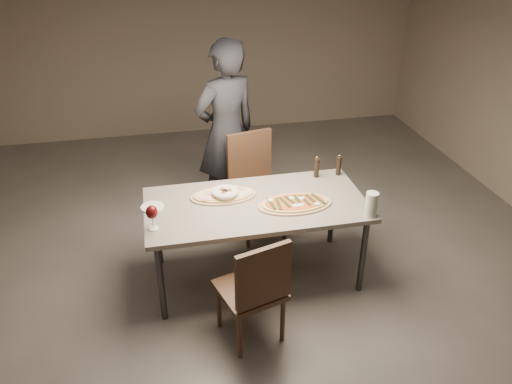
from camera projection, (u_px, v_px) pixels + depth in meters
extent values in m
plane|color=#5C554F|center=(256.00, 275.00, 4.43)|extent=(7.00, 7.00, 0.00)
plane|color=gray|center=(202.00, 33.00, 6.74)|extent=(6.00, 0.00, 6.00)
cube|color=gray|center=(256.00, 205.00, 4.08)|extent=(1.80, 0.90, 0.04)
cylinder|color=#333335|center=(161.00, 283.00, 3.80)|extent=(0.05, 0.05, 0.71)
cylinder|color=#333335|center=(363.00, 256.00, 4.09)|extent=(0.05, 0.05, 0.71)
cylinder|color=#333335|center=(157.00, 230.00, 4.43)|extent=(0.05, 0.05, 0.71)
cylinder|color=#333335|center=(332.00, 210.00, 4.73)|extent=(0.05, 0.05, 0.71)
ellipsoid|color=white|center=(270.00, 200.00, 4.03)|extent=(0.05, 0.05, 0.01)
ellipsoid|color=white|center=(302.00, 198.00, 4.06)|extent=(0.05, 0.05, 0.01)
ellipsoid|color=white|center=(301.00, 204.00, 3.97)|extent=(0.05, 0.05, 0.01)
ellipsoid|color=white|center=(292.00, 198.00, 4.06)|extent=(0.05, 0.05, 0.01)
ellipsoid|color=white|center=(296.00, 205.00, 3.96)|extent=(0.05, 0.05, 0.01)
ellipsoid|color=white|center=(317.00, 203.00, 3.98)|extent=(0.05, 0.05, 0.01)
cube|color=#203215|center=(271.00, 204.00, 3.98)|extent=(0.04, 0.18, 0.01)
cube|color=#203215|center=(279.00, 204.00, 3.98)|extent=(0.03, 0.18, 0.01)
cube|color=#203215|center=(285.00, 202.00, 4.00)|extent=(0.07, 0.17, 0.01)
cube|color=#203215|center=(291.00, 201.00, 4.02)|extent=(0.08, 0.17, 0.01)
cube|color=#203215|center=(298.00, 200.00, 4.03)|extent=(0.05, 0.18, 0.01)
cube|color=#203215|center=(305.00, 200.00, 4.03)|extent=(0.06, 0.18, 0.01)
cube|color=#203215|center=(312.00, 199.00, 4.04)|extent=(0.07, 0.17, 0.01)
cube|color=#203215|center=(318.00, 198.00, 4.05)|extent=(0.08, 0.17, 0.01)
cylinder|color=#CA7C82|center=(241.00, 189.00, 4.20)|extent=(0.07, 0.07, 0.00)
cylinder|color=#CA7C82|center=(208.00, 194.00, 4.13)|extent=(0.07, 0.07, 0.00)
cylinder|color=#CA7C82|center=(216.00, 196.00, 4.09)|extent=(0.07, 0.07, 0.00)
cylinder|color=#CA7C82|center=(225.00, 192.00, 4.16)|extent=(0.07, 0.07, 0.00)
cylinder|color=#CA7C82|center=(206.00, 199.00, 4.05)|extent=(0.07, 0.07, 0.00)
cylinder|color=beige|center=(225.00, 195.00, 4.11)|extent=(0.19, 0.19, 0.07)
torus|color=beige|center=(225.00, 192.00, 4.10)|extent=(0.22, 0.22, 0.03)
cube|color=#AD7346|center=(228.00, 193.00, 4.11)|extent=(0.06, 0.05, 0.04)
cube|color=#AD7346|center=(223.00, 192.00, 4.12)|extent=(0.07, 0.07, 0.04)
cube|color=#AD7346|center=(224.00, 194.00, 4.08)|extent=(0.07, 0.07, 0.04)
cylinder|color=white|center=(235.00, 192.00, 4.21)|extent=(0.14, 0.14, 0.02)
cylinder|color=#A4923C|center=(235.00, 192.00, 4.21)|extent=(0.09, 0.09, 0.00)
cylinder|color=black|center=(317.00, 169.00, 4.43)|extent=(0.05, 0.05, 0.16)
cylinder|color=black|center=(317.00, 159.00, 4.39)|extent=(0.05, 0.05, 0.02)
sphere|color=gold|center=(317.00, 157.00, 4.38)|extent=(0.02, 0.02, 0.02)
cylinder|color=black|center=(339.00, 167.00, 4.47)|extent=(0.05, 0.05, 0.16)
cylinder|color=black|center=(339.00, 158.00, 4.42)|extent=(0.05, 0.05, 0.02)
sphere|color=gold|center=(340.00, 156.00, 4.41)|extent=(0.02, 0.02, 0.02)
cylinder|color=silver|center=(371.00, 204.00, 3.85)|extent=(0.10, 0.10, 0.20)
cylinder|color=silver|center=(154.00, 228.00, 3.73)|extent=(0.08, 0.08, 0.01)
cylinder|color=silver|center=(153.00, 223.00, 3.70)|extent=(0.01, 0.01, 0.10)
ellipsoid|color=#470A0B|center=(152.00, 212.00, 3.66)|extent=(0.09, 0.09, 0.11)
cylinder|color=white|center=(152.00, 207.00, 4.00)|extent=(0.18, 0.18, 0.01)
cube|color=#40291B|center=(250.00, 290.00, 3.62)|extent=(0.54, 0.54, 0.04)
cylinder|color=#40291B|center=(240.00, 337.00, 3.52)|extent=(0.04, 0.04, 0.40)
cylinder|color=#40291B|center=(283.00, 320.00, 3.67)|extent=(0.04, 0.04, 0.40)
cylinder|color=#40291B|center=(219.00, 306.00, 3.79)|extent=(0.04, 0.04, 0.40)
cylinder|color=#40291B|center=(260.00, 292.00, 3.94)|extent=(0.04, 0.04, 0.40)
cube|color=#40291B|center=(263.00, 276.00, 3.34)|extent=(0.41, 0.15, 0.45)
cube|color=#40291B|center=(258.00, 192.00, 4.81)|extent=(0.57, 0.57, 0.04)
cylinder|color=#40291B|center=(268.00, 200.00, 5.15)|extent=(0.04, 0.04, 0.44)
cylinder|color=#40291B|center=(233.00, 208.00, 5.01)|extent=(0.04, 0.04, 0.44)
cylinder|color=#40291B|center=(285.00, 219.00, 4.84)|extent=(0.04, 0.04, 0.44)
cylinder|color=#40291B|center=(248.00, 228.00, 4.70)|extent=(0.04, 0.04, 0.44)
cube|color=#40291B|center=(249.00, 156.00, 4.84)|extent=(0.45, 0.14, 0.50)
imported|color=black|center=(226.00, 133.00, 4.90)|extent=(0.79, 0.67, 1.85)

